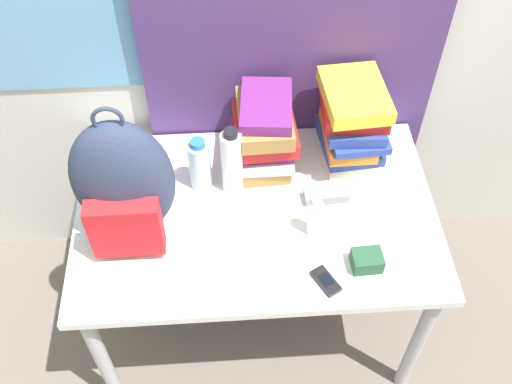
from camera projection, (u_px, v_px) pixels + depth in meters
name	position (u px, v px, depth m)	size (l,w,h in m)	color
desk	(256.00, 226.00, 2.06)	(1.20, 0.77, 0.70)	silver
backpack	(123.00, 185.00, 1.77)	(0.31, 0.23, 0.52)	#2D3851
book_stack_left	(264.00, 132.00, 2.04)	(0.23, 0.29, 0.28)	olive
book_stack_center	(351.00, 122.00, 2.03)	(0.23, 0.29, 0.31)	silver
water_bottle	(200.00, 165.00, 1.99)	(0.07, 0.07, 0.21)	silver
sports_bottle	(232.00, 162.00, 1.96)	(0.07, 0.07, 0.27)	white
sunscreen_bottle	(315.00, 217.00, 1.88)	(0.04, 0.04, 0.16)	white
cell_phone	(326.00, 281.00, 1.81)	(0.09, 0.11, 0.02)	black
sunglasses_case	(326.00, 195.00, 2.01)	(0.15, 0.06, 0.04)	gray
camera_pouch	(367.00, 261.00, 1.83)	(0.10, 0.08, 0.06)	#234C33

